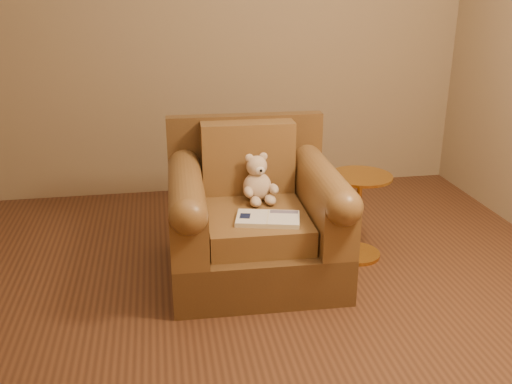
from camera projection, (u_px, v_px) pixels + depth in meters
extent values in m
plane|color=#55301D|center=(257.00, 319.00, 2.92)|extent=(4.00, 4.00, 0.00)
cube|color=#917959|center=(211.00, 20.00, 4.29)|extent=(4.00, 0.02, 2.70)
cube|color=brown|center=(255.00, 252.00, 3.34)|extent=(0.98, 0.94, 0.27)
cube|color=brown|center=(245.00, 161.00, 3.57)|extent=(0.96, 0.12, 0.59)
cube|color=brown|center=(256.00, 223.00, 3.23)|extent=(0.57, 0.69, 0.14)
cube|color=brown|center=(248.00, 157.00, 3.43)|extent=(0.56, 0.17, 0.43)
cube|color=brown|center=(187.00, 213.00, 3.15)|extent=(0.21, 0.82, 0.31)
cube|color=brown|center=(322.00, 206.00, 3.25)|extent=(0.21, 0.82, 0.31)
cylinder|color=brown|center=(186.00, 187.00, 3.09)|extent=(0.21, 0.82, 0.19)
cylinder|color=brown|center=(323.00, 181.00, 3.20)|extent=(0.21, 0.82, 0.19)
ellipsoid|color=#D3B393|center=(257.00, 187.00, 3.35)|extent=(0.17, 0.15, 0.18)
sphere|color=#D3B393|center=(257.00, 166.00, 3.31)|extent=(0.12, 0.12, 0.12)
ellipsoid|color=#D3B393|center=(249.00, 158.00, 3.29)|extent=(0.05, 0.03, 0.05)
ellipsoid|color=#D3B393|center=(263.00, 157.00, 3.31)|extent=(0.05, 0.03, 0.05)
ellipsoid|color=beige|center=(260.00, 171.00, 3.26)|extent=(0.06, 0.04, 0.05)
sphere|color=black|center=(261.00, 171.00, 3.24)|extent=(0.02, 0.02, 0.02)
ellipsoid|color=#D3B393|center=(248.00, 192.00, 3.26)|extent=(0.06, 0.11, 0.06)
ellipsoid|color=#D3B393|center=(274.00, 189.00, 3.31)|extent=(0.06, 0.11, 0.06)
ellipsoid|color=#D3B393|center=(256.00, 202.00, 3.26)|extent=(0.07, 0.11, 0.06)
ellipsoid|color=#D3B393|center=(270.00, 200.00, 3.29)|extent=(0.07, 0.11, 0.06)
cube|color=beige|center=(268.00, 219.00, 3.07)|extent=(0.38, 0.28, 0.02)
cube|color=white|center=(252.00, 216.00, 3.07)|extent=(0.21, 0.24, 0.00)
cube|color=white|center=(284.00, 217.00, 3.06)|extent=(0.21, 0.24, 0.00)
cube|color=beige|center=(268.00, 217.00, 3.06)|extent=(0.06, 0.20, 0.00)
cube|color=#0F1638|center=(245.00, 216.00, 3.07)|extent=(0.07, 0.08, 0.00)
cube|color=slate|center=(284.00, 212.00, 3.12)|extent=(0.16, 0.08, 0.00)
cylinder|color=gold|center=(355.00, 254.00, 3.59)|extent=(0.31, 0.31, 0.02)
cylinder|color=gold|center=(358.00, 216.00, 3.50)|extent=(0.03, 0.03, 0.50)
cylinder|color=gold|center=(361.00, 176.00, 3.41)|extent=(0.38, 0.38, 0.02)
cylinder|color=gold|center=(361.00, 178.00, 3.42)|extent=(0.03, 0.03, 0.02)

